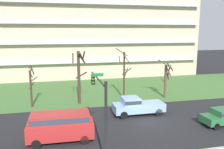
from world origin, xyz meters
TOP-DOWN VIEW (x-y plane):
  - ground at (0.00, 0.00)m, footprint 160.00×160.00m
  - grass_lawn_strip at (0.00, 14.00)m, footprint 80.00×16.00m
  - apartment_building at (0.00, 28.79)m, footprint 38.18×14.54m
  - tree_far_left at (-11.34, 7.61)m, footprint 1.06×1.32m
  - tree_left at (-5.81, 7.73)m, footprint 1.83×1.93m
  - tree_center at (-0.04, 8.36)m, footprint 2.02×2.01m
  - tree_right at (5.52, 7.78)m, footprint 2.23×1.87m
  - van_red_near_left at (-8.26, -2.00)m, footprint 5.26×2.17m
  - pickup_blue_center_left at (-0.33, 2.50)m, footprint 5.41×2.02m
  - traffic_signal_mast at (-5.49, -4.58)m, footprint 0.90×5.67m

SIDE VIEW (x-z plane):
  - ground at x=0.00m, z-range 0.00..0.00m
  - grass_lawn_strip at x=0.00m, z-range 0.00..0.08m
  - pickup_blue_center_left at x=-0.33m, z-range 0.04..1.99m
  - van_red_near_left at x=-8.26m, z-range 0.22..2.58m
  - tree_far_left at x=-11.34m, z-range -0.03..5.05m
  - tree_right at x=5.52m, z-range 0.06..5.30m
  - tree_center at x=-0.04m, z-range 0.12..6.83m
  - tree_left at x=-5.81m, z-range 0.38..6.89m
  - traffic_signal_mast at x=-5.49m, z-range 1.11..6.86m
  - apartment_building at x=0.00m, z-range 0.00..16.85m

